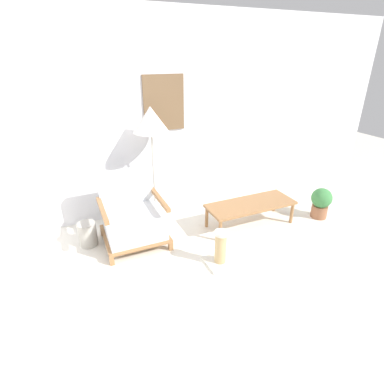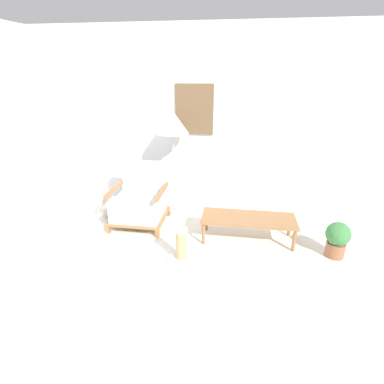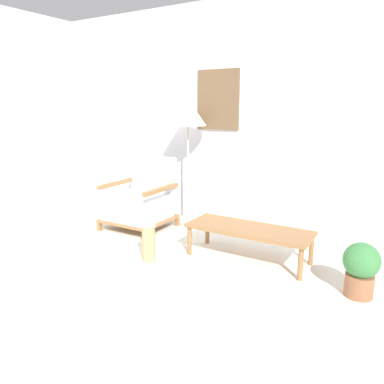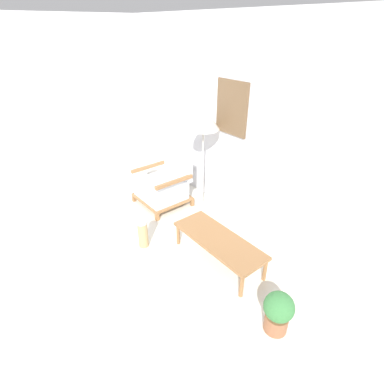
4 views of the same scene
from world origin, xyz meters
The scene contains 8 objects.
ground_plane centered at (0.00, 0.00, 0.00)m, with size 14.00×14.00×0.00m, color silver.
wall_back centered at (0.00, 2.03, 1.35)m, with size 8.00×0.09×2.70m.
armchair centered at (-0.55, 1.29, 0.32)m, with size 0.75×0.71×0.86m.
floor_lamp centered at (-0.13, 1.73, 1.36)m, with size 0.45×0.45×1.56m.
coffee_table centered at (0.99, 1.04, 0.29)m, with size 1.20×0.46×0.33m.
vase centered at (-1.09, 1.43, 0.15)m, with size 0.22×0.22×0.30m, color #9E998E.
potted_plant centered at (2.02, 0.82, 0.24)m, with size 0.28×0.28×0.44m.
scratching_post centered at (0.21, 0.46, 0.16)m, with size 0.31×0.31×0.42m.
Camera 1 is at (-1.17, -1.91, 2.15)m, focal length 28.00 mm.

